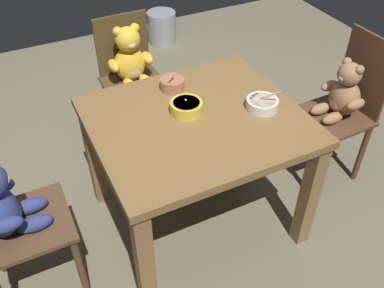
{
  "coord_description": "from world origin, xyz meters",
  "views": [
    {
      "loc": [
        -0.74,
        -1.46,
        1.96
      ],
      "look_at": [
        0.0,
        0.05,
        0.53
      ],
      "focal_mm": 39.78,
      "sensor_mm": 36.0,
      "label": 1
    }
  ],
  "objects_px": {
    "teddy_chair_near_left": "(2,212)",
    "porridge_bowl_yellow_center": "(186,107)",
    "teddy_chair_far_center": "(131,66)",
    "dining_table": "(196,138)",
    "porridge_bowl_terracotta_far_center": "(173,84)",
    "teddy_chair_near_right": "(342,101)",
    "metal_pail": "(162,27)",
    "porridge_bowl_white_near_right": "(262,104)"
  },
  "relations": [
    {
      "from": "teddy_chair_near_left",
      "to": "porridge_bowl_yellow_center",
      "type": "distance_m",
      "value": 0.94
    },
    {
      "from": "teddy_chair_far_center",
      "to": "porridge_bowl_yellow_center",
      "type": "bearing_deg",
      "value": 0.11
    },
    {
      "from": "dining_table",
      "to": "teddy_chair_far_center",
      "type": "distance_m",
      "value": 0.88
    },
    {
      "from": "porridge_bowl_yellow_center",
      "to": "porridge_bowl_terracotta_far_center",
      "type": "bearing_deg",
      "value": 82.51
    },
    {
      "from": "dining_table",
      "to": "teddy_chair_far_center",
      "type": "xyz_separation_m",
      "value": [
        -0.03,
        0.88,
        -0.04
      ]
    },
    {
      "from": "teddy_chair_near_right",
      "to": "teddy_chair_far_center",
      "type": "bearing_deg",
      "value": -43.75
    },
    {
      "from": "teddy_chair_near_left",
      "to": "porridge_bowl_yellow_center",
      "type": "bearing_deg",
      "value": 6.15
    },
    {
      "from": "porridge_bowl_yellow_center",
      "to": "metal_pail",
      "type": "bearing_deg",
      "value": 70.77
    },
    {
      "from": "dining_table",
      "to": "porridge_bowl_terracotta_far_center",
      "type": "xyz_separation_m",
      "value": [
        0.0,
        0.28,
        0.16
      ]
    },
    {
      "from": "porridge_bowl_terracotta_far_center",
      "to": "dining_table",
      "type": "bearing_deg",
      "value": -90.87
    },
    {
      "from": "dining_table",
      "to": "porridge_bowl_yellow_center",
      "type": "distance_m",
      "value": 0.17
    },
    {
      "from": "porridge_bowl_yellow_center",
      "to": "porridge_bowl_white_near_right",
      "type": "bearing_deg",
      "value": -20.95
    },
    {
      "from": "dining_table",
      "to": "teddy_chair_far_center",
      "type": "bearing_deg",
      "value": 92.14
    },
    {
      "from": "teddy_chair_far_center",
      "to": "teddy_chair_near_right",
      "type": "height_order",
      "value": "teddy_chair_near_right"
    },
    {
      "from": "teddy_chair_near_left",
      "to": "porridge_bowl_yellow_center",
      "type": "xyz_separation_m",
      "value": [
        0.92,
        0.1,
        0.2
      ]
    },
    {
      "from": "dining_table",
      "to": "metal_pail",
      "type": "height_order",
      "value": "dining_table"
    },
    {
      "from": "metal_pail",
      "to": "porridge_bowl_yellow_center",
      "type": "bearing_deg",
      "value": -109.23
    },
    {
      "from": "porridge_bowl_terracotta_far_center",
      "to": "porridge_bowl_yellow_center",
      "type": "bearing_deg",
      "value": -97.49
    },
    {
      "from": "teddy_chair_near_left",
      "to": "teddy_chair_far_center",
      "type": "height_order",
      "value": "teddy_chair_near_left"
    },
    {
      "from": "teddy_chair_near_left",
      "to": "metal_pail",
      "type": "xyz_separation_m",
      "value": [
        1.65,
        2.19,
        -0.42
      ]
    },
    {
      "from": "porridge_bowl_terracotta_far_center",
      "to": "porridge_bowl_white_near_right",
      "type": "distance_m",
      "value": 0.48
    },
    {
      "from": "teddy_chair_far_center",
      "to": "porridge_bowl_terracotta_far_center",
      "type": "height_order",
      "value": "teddy_chair_far_center"
    },
    {
      "from": "porridge_bowl_terracotta_far_center",
      "to": "teddy_chair_near_right",
      "type": "bearing_deg",
      "value": -17.26
    },
    {
      "from": "porridge_bowl_terracotta_far_center",
      "to": "metal_pail",
      "type": "relative_size",
      "value": 0.43
    },
    {
      "from": "teddy_chair_near_left",
      "to": "teddy_chair_far_center",
      "type": "distance_m",
      "value": 1.29
    },
    {
      "from": "teddy_chair_far_center",
      "to": "porridge_bowl_white_near_right",
      "type": "bearing_deg",
      "value": 20.1
    },
    {
      "from": "dining_table",
      "to": "teddy_chair_far_center",
      "type": "height_order",
      "value": "teddy_chair_far_center"
    },
    {
      "from": "metal_pail",
      "to": "porridge_bowl_terracotta_far_center",
      "type": "bearing_deg",
      "value": -110.53
    },
    {
      "from": "porridge_bowl_terracotta_far_center",
      "to": "porridge_bowl_white_near_right",
      "type": "height_order",
      "value": "porridge_bowl_white_near_right"
    },
    {
      "from": "dining_table",
      "to": "teddy_chair_near_right",
      "type": "height_order",
      "value": "teddy_chair_near_right"
    },
    {
      "from": "dining_table",
      "to": "porridge_bowl_white_near_right",
      "type": "bearing_deg",
      "value": -12.63
    },
    {
      "from": "dining_table",
      "to": "teddy_chair_near_left",
      "type": "height_order",
      "value": "teddy_chair_near_left"
    },
    {
      "from": "teddy_chair_near_left",
      "to": "teddy_chair_far_center",
      "type": "bearing_deg",
      "value": 45.25
    },
    {
      "from": "dining_table",
      "to": "teddy_chair_near_left",
      "type": "relative_size",
      "value": 1.07
    },
    {
      "from": "teddy_chair_near_left",
      "to": "porridge_bowl_yellow_center",
      "type": "height_order",
      "value": "teddy_chair_near_left"
    },
    {
      "from": "teddy_chair_far_center",
      "to": "teddy_chair_near_right",
      "type": "bearing_deg",
      "value": 47.2
    },
    {
      "from": "porridge_bowl_terracotta_far_center",
      "to": "porridge_bowl_white_near_right",
      "type": "bearing_deg",
      "value": -47.92
    },
    {
      "from": "porridge_bowl_white_near_right",
      "to": "dining_table",
      "type": "bearing_deg",
      "value": 167.37
    },
    {
      "from": "dining_table",
      "to": "teddy_chair_near_left",
      "type": "distance_m",
      "value": 0.94
    },
    {
      "from": "teddy_chair_near_left",
      "to": "porridge_bowl_terracotta_far_center",
      "type": "bearing_deg",
      "value": 18.65
    },
    {
      "from": "porridge_bowl_terracotta_far_center",
      "to": "metal_pail",
      "type": "distance_m",
      "value": 2.09
    },
    {
      "from": "porridge_bowl_terracotta_far_center",
      "to": "porridge_bowl_white_near_right",
      "type": "relative_size",
      "value": 0.81
    }
  ]
}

